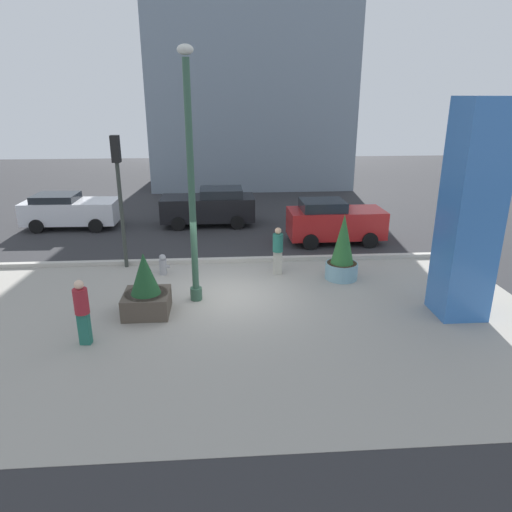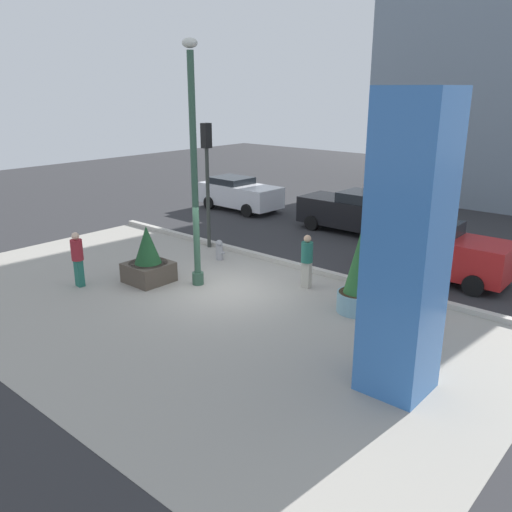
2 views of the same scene
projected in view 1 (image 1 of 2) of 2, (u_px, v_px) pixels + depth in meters
name	position (u px, v px, depth m)	size (l,w,h in m)	color
ground_plane	(225.00, 255.00, 18.60)	(60.00, 60.00, 0.00)	#2D2D30
plaza_pavement	(228.00, 325.00, 12.95)	(18.00, 10.00, 0.02)	#9E998E
curb_strip	(226.00, 260.00, 17.75)	(18.00, 0.24, 0.16)	#B7B2A8
lamp_post	(191.00, 186.00, 13.38)	(0.44, 0.44, 7.26)	#335642
art_pillar_blue	(470.00, 213.00, 12.66)	(1.30, 1.30, 5.98)	#3870BC
potted_plant_near_left	(146.00, 290.00, 13.41)	(1.29, 1.29, 1.84)	#4C4238
potted_plant_mid_plaza	(343.00, 252.00, 15.89)	(1.10, 1.10, 2.28)	#7AA8B7
fire_hydrant	(163.00, 265.00, 16.44)	(0.36, 0.26, 0.75)	#99999E
traffic_light_far_side	(119.00, 181.00, 16.27)	(0.28, 0.42, 4.71)	#333833
car_intersection	(334.00, 221.00, 19.88)	(4.03, 2.04, 1.83)	red
car_curb_east	(70.00, 210.00, 22.13)	(4.33, 2.16, 1.61)	silver
car_curb_west	(209.00, 206.00, 22.59)	(4.44, 2.13, 1.77)	black
pedestrian_crossing	(82.00, 309.00, 11.66)	(0.39, 0.39, 1.75)	#236656
pedestrian_by_curb	(278.00, 249.00, 16.30)	(0.39, 0.39, 1.70)	#B2AD9E
highrise_across_street	(247.00, 3.00, 32.48)	(13.02, 12.99, 23.86)	gray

